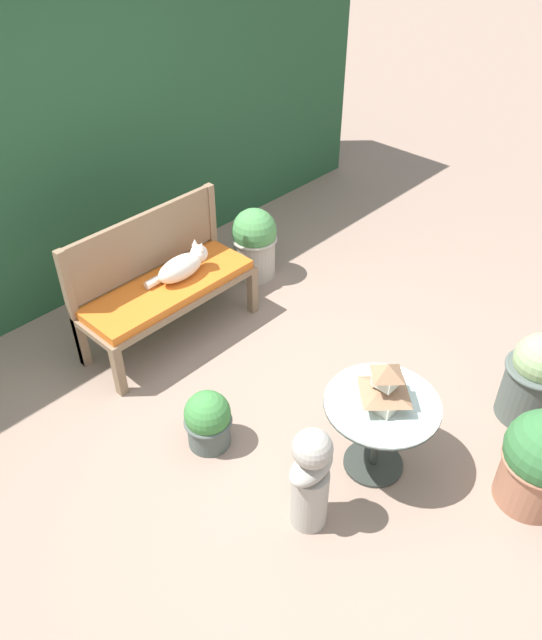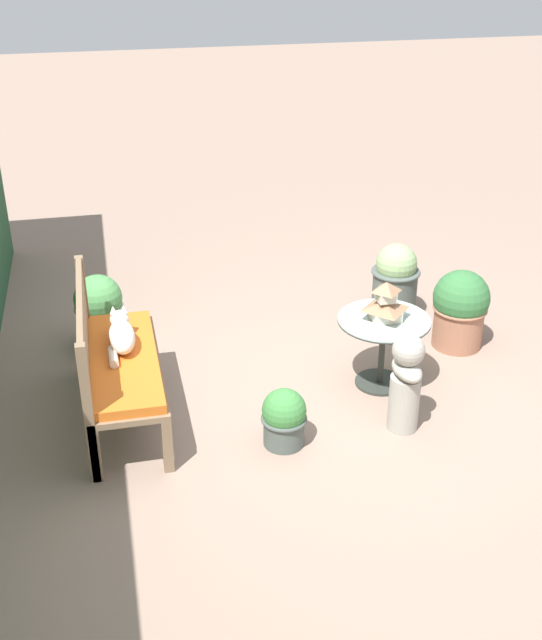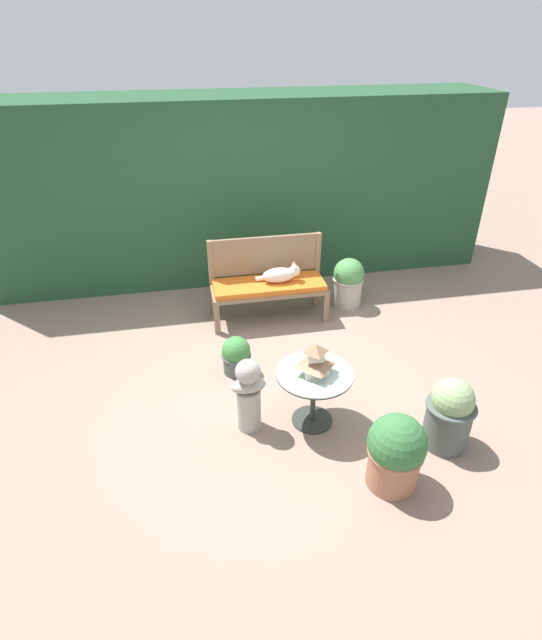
{
  "view_description": "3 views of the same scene",
  "coord_description": "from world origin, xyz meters",
  "px_view_note": "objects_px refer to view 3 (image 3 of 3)",
  "views": [
    {
      "loc": [
        -1.97,
        -1.71,
        2.93
      ],
      "look_at": [
        0.29,
        0.42,
        0.47
      ],
      "focal_mm": 35.0,
      "sensor_mm": 36.0,
      "label": 1
    },
    {
      "loc": [
        -4.38,
        1.24,
        3.03
      ],
      "look_at": [
        0.29,
        0.21,
        0.52
      ],
      "focal_mm": 45.0,
      "sensor_mm": 36.0,
      "label": 2
    },
    {
      "loc": [
        -0.82,
        -3.65,
        2.97
      ],
      "look_at": [
        -0.06,
        0.24,
        0.57
      ],
      "focal_mm": 28.0,
      "sensor_mm": 36.0,
      "label": 3
    }
  ],
  "objects_px": {
    "garden_bust": "(249,394)",
    "garden_bench": "(269,288)",
    "cat": "(281,274)",
    "potted_plant_path_edge": "(348,282)",
    "potted_plant_table_near": "(396,452)",
    "potted_plant_bench_left": "(236,355)",
    "patio_table": "(314,383)",
    "pagoda_birdhouse": "(315,361)",
    "potted_plant_table_far": "(450,414)"
  },
  "relations": [
    {
      "from": "garden_bust",
      "to": "potted_plant_table_far",
      "type": "height_order",
      "value": "garden_bust"
    },
    {
      "from": "potted_plant_bench_left",
      "to": "potted_plant_table_near",
      "type": "relative_size",
      "value": 0.63
    },
    {
      "from": "potted_plant_path_edge",
      "to": "garden_bust",
      "type": "bearing_deg",
      "value": -128.61
    },
    {
      "from": "pagoda_birdhouse",
      "to": "potted_plant_path_edge",
      "type": "distance_m",
      "value": 2.14
    },
    {
      "from": "cat",
      "to": "potted_plant_table_far",
      "type": "bearing_deg",
      "value": -69.52
    },
    {
      "from": "potted_plant_bench_left",
      "to": "potted_plant_table_near",
      "type": "xyz_separation_m",
      "value": [
        0.94,
        -1.58,
        0.12
      ]
    },
    {
      "from": "potted_plant_table_far",
      "to": "patio_table",
      "type": "bearing_deg",
      "value": 155.1
    },
    {
      "from": "patio_table",
      "to": "pagoda_birdhouse",
      "type": "distance_m",
      "value": 0.23
    },
    {
      "from": "patio_table",
      "to": "garden_bust",
      "type": "bearing_deg",
      "value": 176.01
    },
    {
      "from": "cat",
      "to": "potted_plant_bench_left",
      "type": "relative_size",
      "value": 1.28
    },
    {
      "from": "garden_bench",
      "to": "potted_plant_table_far",
      "type": "distance_m",
      "value": 2.45
    },
    {
      "from": "garden_bench",
      "to": "potted_plant_table_near",
      "type": "xyz_separation_m",
      "value": [
        0.44,
        -2.52,
        -0.08
      ]
    },
    {
      "from": "potted_plant_table_near",
      "to": "potted_plant_table_far",
      "type": "relative_size",
      "value": 0.98
    },
    {
      "from": "potted_plant_bench_left",
      "to": "potted_plant_table_near",
      "type": "bearing_deg",
      "value": -59.17
    },
    {
      "from": "patio_table",
      "to": "potted_plant_table_near",
      "type": "height_order",
      "value": "potted_plant_table_near"
    },
    {
      "from": "garden_bust",
      "to": "patio_table",
      "type": "bearing_deg",
      "value": -6.74
    },
    {
      "from": "cat",
      "to": "potted_plant_path_edge",
      "type": "xyz_separation_m",
      "value": [
        0.85,
        0.14,
        -0.24
      ]
    },
    {
      "from": "garden_bust",
      "to": "potted_plant_bench_left",
      "type": "xyz_separation_m",
      "value": [
        -0.0,
        0.78,
        -0.16
      ]
    },
    {
      "from": "cat",
      "to": "potted_plant_table_near",
      "type": "relative_size",
      "value": 0.81
    },
    {
      "from": "pagoda_birdhouse",
      "to": "patio_table",
      "type": "bearing_deg",
      "value": 0.0
    },
    {
      "from": "cat",
      "to": "garden_bust",
      "type": "xyz_separation_m",
      "value": [
        -0.63,
        -1.72,
        -0.2
      ]
    },
    {
      "from": "garden_bench",
      "to": "patio_table",
      "type": "bearing_deg",
      "value": -88.74
    },
    {
      "from": "pagoda_birdhouse",
      "to": "potted_plant_table_far",
      "type": "height_order",
      "value": "pagoda_birdhouse"
    },
    {
      "from": "cat",
      "to": "garden_bust",
      "type": "height_order",
      "value": "cat"
    },
    {
      "from": "pagoda_birdhouse",
      "to": "garden_bust",
      "type": "distance_m",
      "value": 0.61
    },
    {
      "from": "garden_bench",
      "to": "cat",
      "type": "relative_size",
      "value": 2.6
    },
    {
      "from": "pagoda_birdhouse",
      "to": "potted_plant_table_near",
      "type": "distance_m",
      "value": 0.91
    },
    {
      "from": "potted_plant_bench_left",
      "to": "potted_plant_table_near",
      "type": "height_order",
      "value": "potted_plant_table_near"
    },
    {
      "from": "garden_bench",
      "to": "potted_plant_bench_left",
      "type": "relative_size",
      "value": 3.33
    },
    {
      "from": "garden_bench",
      "to": "patio_table",
      "type": "xyz_separation_m",
      "value": [
        0.04,
        -1.76,
        0.01
      ]
    },
    {
      "from": "potted_plant_path_edge",
      "to": "potted_plant_bench_left",
      "type": "bearing_deg",
      "value": -144.18
    },
    {
      "from": "potted_plant_bench_left",
      "to": "potted_plant_table_far",
      "type": "distance_m",
      "value": 1.99
    },
    {
      "from": "cat",
      "to": "potted_plant_table_near",
      "type": "bearing_deg",
      "value": -84.44
    },
    {
      "from": "cat",
      "to": "potted_plant_bench_left",
      "type": "xyz_separation_m",
      "value": [
        -0.64,
        -0.93,
        -0.36
      ]
    },
    {
      "from": "garden_bench",
      "to": "potted_plant_bench_left",
      "type": "distance_m",
      "value": 1.08
    },
    {
      "from": "patio_table",
      "to": "potted_plant_bench_left",
      "type": "xyz_separation_m",
      "value": [
        -0.54,
        0.82,
        -0.21
      ]
    },
    {
      "from": "cat",
      "to": "pagoda_birdhouse",
      "type": "relative_size",
      "value": 1.8
    },
    {
      "from": "potted_plant_path_edge",
      "to": "potted_plant_table_near",
      "type": "distance_m",
      "value": 2.7
    },
    {
      "from": "potted_plant_table_near",
      "to": "potted_plant_path_edge",
      "type": "bearing_deg",
      "value": 78.5
    },
    {
      "from": "cat",
      "to": "pagoda_birdhouse",
      "type": "height_order",
      "value": "pagoda_birdhouse"
    },
    {
      "from": "garden_bench",
      "to": "pagoda_birdhouse",
      "type": "bearing_deg",
      "value": -88.74
    },
    {
      "from": "patio_table",
      "to": "garden_bust",
      "type": "height_order",
      "value": "garden_bust"
    },
    {
      "from": "pagoda_birdhouse",
      "to": "potted_plant_table_near",
      "type": "relative_size",
      "value": 0.45
    },
    {
      "from": "potted_plant_path_edge",
      "to": "potted_plant_bench_left",
      "type": "distance_m",
      "value": 1.83
    },
    {
      "from": "garden_bust",
      "to": "garden_bench",
      "type": "bearing_deg",
      "value": 71.06
    },
    {
      "from": "garden_bench",
      "to": "garden_bust",
      "type": "bearing_deg",
      "value": -106.19
    },
    {
      "from": "garden_bench",
      "to": "cat",
      "type": "xyz_separation_m",
      "value": [
        0.13,
        -0.01,
        0.16
      ]
    },
    {
      "from": "cat",
      "to": "patio_table",
      "type": "height_order",
      "value": "cat"
    },
    {
      "from": "pagoda_birdhouse",
      "to": "potted_plant_bench_left",
      "type": "bearing_deg",
      "value": 123.31
    },
    {
      "from": "garden_bust",
      "to": "potted_plant_path_edge",
      "type": "distance_m",
      "value": 2.37
    }
  ]
}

